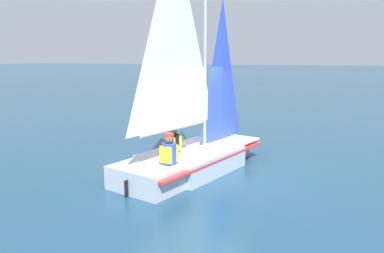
# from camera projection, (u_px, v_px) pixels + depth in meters

# --- Properties ---
(ground_plane) EXTENTS (260.00, 260.00, 0.00)m
(ground_plane) POSITION_uv_depth(u_px,v_px,m) (192.00, 170.00, 9.22)
(ground_plane) COLOR navy
(sailboat_main) EXTENTS (2.63, 4.54, 5.62)m
(sailboat_main) POSITION_uv_depth(u_px,v_px,m) (191.00, 141.00, 9.04)
(sailboat_main) COLOR #B2BCCC
(sailboat_main) RESTS_ON ground_plane
(sailor_helm) EXTENTS (0.36, 0.39, 1.16)m
(sailor_helm) POSITION_uv_depth(u_px,v_px,m) (173.00, 148.00, 8.87)
(sailor_helm) COLOR black
(sailor_helm) RESTS_ON ground_plane
(sailor_crew) EXTENTS (0.36, 0.39, 1.16)m
(sailor_crew) POSITION_uv_depth(u_px,v_px,m) (169.00, 158.00, 7.96)
(sailor_crew) COLOR black
(sailor_crew) RESTS_ON ground_plane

